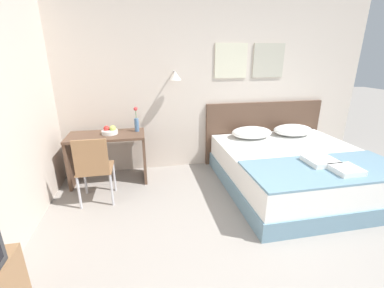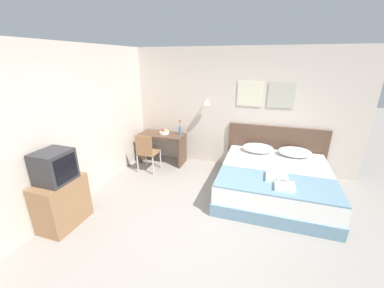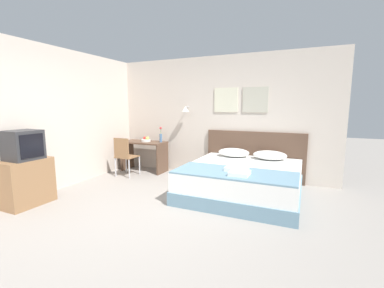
% 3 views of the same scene
% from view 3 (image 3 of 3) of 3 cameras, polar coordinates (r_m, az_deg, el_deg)
% --- Properties ---
extents(ground_plane, '(24.00, 24.00, 0.00)m').
position_cam_3_polar(ground_plane, '(3.70, -11.44, -16.87)').
color(ground_plane, gray).
extents(wall_back, '(5.35, 0.31, 2.65)m').
position_cam_3_polar(wall_back, '(5.84, 4.33, 6.07)').
color(wall_back, beige).
rests_on(wall_back, ground_plane).
extents(wall_left, '(0.06, 5.76, 2.65)m').
position_cam_3_polar(wall_left, '(5.01, -34.89, 4.11)').
color(wall_left, beige).
rests_on(wall_left, ground_plane).
extents(bed, '(1.94, 2.02, 0.53)m').
position_cam_3_polar(bed, '(4.69, 11.13, -7.93)').
color(bed, '#66899E').
rests_on(bed, ground_plane).
extents(headboard, '(2.06, 0.06, 1.04)m').
position_cam_3_polar(headboard, '(5.62, 13.60, -2.58)').
color(headboard, brown).
rests_on(headboard, ground_plane).
extents(pillow_left, '(0.64, 0.46, 0.17)m').
position_cam_3_polar(pillow_left, '(5.38, 9.24, -1.87)').
color(pillow_left, white).
rests_on(pillow_left, bed).
extents(pillow_right, '(0.64, 0.46, 0.17)m').
position_cam_3_polar(pillow_right, '(5.25, 16.91, -2.40)').
color(pillow_right, white).
rests_on(pillow_right, bed).
extents(throw_blanket, '(1.88, 0.81, 0.02)m').
position_cam_3_polar(throw_blanket, '(4.06, 9.38, -6.33)').
color(throw_blanket, '#66899E').
rests_on(throw_blanket, bed).
extents(folded_towel_near_foot, '(0.34, 0.33, 0.06)m').
position_cam_3_polar(folded_towel_near_foot, '(4.19, 9.95, -5.32)').
color(folded_towel_near_foot, white).
rests_on(folded_towel_near_foot, throw_blanket).
extents(folded_towel_mid_bed, '(0.29, 0.28, 0.06)m').
position_cam_3_polar(folded_towel_mid_bed, '(3.89, 10.52, -6.38)').
color(folded_towel_mid_bed, white).
rests_on(folded_towel_mid_bed, throw_blanket).
extents(desk, '(1.06, 0.53, 0.72)m').
position_cam_3_polar(desk, '(6.32, -10.60, -1.48)').
color(desk, brown).
rests_on(desk, ground_plane).
extents(desk_chair, '(0.42, 0.42, 0.88)m').
position_cam_3_polar(desk_chair, '(5.89, -14.79, -2.16)').
color(desk_chair, '#8E6642').
rests_on(desk_chair, ground_plane).
extents(fruit_bowl, '(0.22, 0.22, 0.12)m').
position_cam_3_polar(fruit_bowl, '(6.26, -10.19, 0.94)').
color(fruit_bowl, silver).
rests_on(fruit_bowl, desk).
extents(flower_vase, '(0.06, 0.06, 0.36)m').
position_cam_3_polar(flower_vase, '(6.09, -6.95, 1.74)').
color(flower_vase, '#4C7099').
rests_on(flower_vase, desk).
extents(tv_stand, '(0.44, 0.70, 0.74)m').
position_cam_3_polar(tv_stand, '(4.89, -32.84, -7.16)').
color(tv_stand, '#8E6642').
rests_on(tv_stand, ground_plane).
extents(television, '(0.43, 0.46, 0.46)m').
position_cam_3_polar(television, '(4.78, -33.39, -0.20)').
color(television, '#2D2D30').
rests_on(television, tv_stand).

